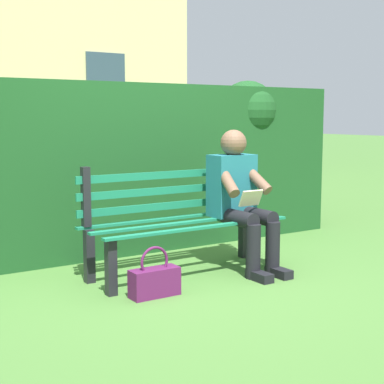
{
  "coord_description": "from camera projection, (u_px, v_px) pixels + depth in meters",
  "views": [
    {
      "loc": [
        2.47,
        3.88,
        1.27
      ],
      "look_at": [
        0.0,
        0.1,
        0.68
      ],
      "focal_mm": 54.42,
      "sensor_mm": 36.0,
      "label": 1
    }
  ],
  "objects": [
    {
      "name": "hedge_backdrop",
      "position": [
        134.0,
        163.0,
        5.62
      ],
      "size": [
        4.44,
        0.76,
        1.65
      ],
      "color": "#19471E",
      "rests_on": "ground"
    },
    {
      "name": "handbag",
      "position": [
        155.0,
        281.0,
        4.12
      ],
      "size": [
        0.36,
        0.14,
        0.36
      ],
      "color": "#59194C",
      "rests_on": "ground"
    },
    {
      "name": "person_seated",
      "position": [
        240.0,
        196.0,
        4.82
      ],
      "size": [
        0.44,
        0.73,
        1.16
      ],
      "color": "#1E6672",
      "rests_on": "ground"
    },
    {
      "name": "ground",
      "position": [
        185.0,
        274.0,
        4.72
      ],
      "size": [
        60.0,
        60.0,
        0.0
      ],
      "primitive_type": "plane",
      "color": "#477533"
    },
    {
      "name": "park_bench",
      "position": [
        179.0,
        219.0,
        4.74
      ],
      "size": [
        1.66,
        0.55,
        0.89
      ],
      "color": "black",
      "rests_on": "ground"
    }
  ]
}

